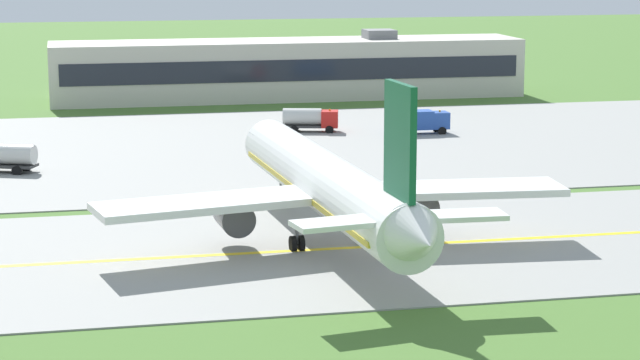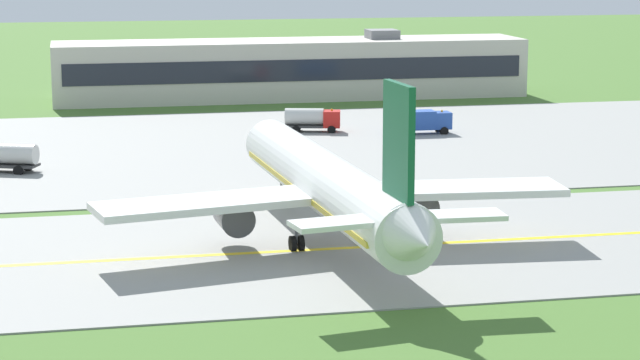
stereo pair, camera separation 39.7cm
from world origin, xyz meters
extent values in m
plane|color=#47702D|center=(0.00, 0.00, 0.00)|extent=(500.00, 500.00, 0.00)
cube|color=gray|center=(0.00, 0.00, 0.05)|extent=(240.00, 28.00, 0.10)
cube|color=gray|center=(10.00, 42.00, 0.05)|extent=(140.00, 52.00, 0.10)
cube|color=yellow|center=(0.00, 0.00, 0.11)|extent=(220.00, 0.60, 0.01)
cylinder|color=white|center=(-3.82, 2.26, 4.20)|extent=(6.09, 34.18, 4.00)
cone|color=white|center=(-4.95, 20.42, 4.20)|extent=(3.95, 2.83, 3.80)
cone|color=white|center=(-2.68, -16.11, 4.60)|extent=(3.59, 3.40, 3.40)
cube|color=gold|center=(-3.82, 2.26, 3.70)|extent=(6.01, 31.47, 0.36)
cube|color=#1E232D|center=(-4.81, 18.23, 4.90)|extent=(3.50, 2.01, 0.70)
cube|color=white|center=(-12.17, -0.47, 3.70)|extent=(15.66, 7.70, 0.50)
cylinder|color=#47474C|center=(-10.30, 1.65, 2.30)|extent=(2.51, 3.54, 2.30)
cylinder|color=black|center=(-10.40, 3.25, 2.30)|extent=(2.11, 0.38, 2.10)
cube|color=white|center=(4.80, 0.59, 3.70)|extent=(15.33, 5.95, 0.50)
cylinder|color=#47474C|center=(2.68, 2.46, 2.30)|extent=(2.51, 3.54, 2.30)
cylinder|color=black|center=(2.58, 4.06, 2.30)|extent=(2.11, 0.38, 2.10)
cube|color=#145938|center=(-2.89, -12.72, 9.45)|extent=(0.67, 4.42, 6.50)
cube|color=white|center=(-6.08, -13.11, 5.00)|extent=(6.31, 3.36, 0.30)
cube|color=white|center=(0.31, -12.72, 5.00)|extent=(6.10, 2.65, 0.30)
cylinder|color=slate|center=(-4.62, 15.23, 1.38)|extent=(0.24, 0.24, 1.65)
cylinder|color=black|center=(-4.62, 15.23, 0.55)|extent=(0.42, 1.12, 1.10)
cylinder|color=slate|center=(-6.29, 0.10, 1.38)|extent=(0.24, 0.24, 1.65)
cylinder|color=black|center=(-6.57, 0.08, 0.55)|extent=(0.42, 1.12, 1.10)
cylinder|color=black|center=(-6.02, 0.12, 0.55)|extent=(0.42, 1.12, 1.10)
cylinder|color=slate|center=(-1.10, 0.42, 1.38)|extent=(0.24, 0.24, 1.65)
cylinder|color=black|center=(-1.38, 0.40, 0.55)|extent=(0.42, 1.12, 1.10)
cylinder|color=black|center=(-0.83, 0.44, 0.55)|extent=(0.42, 1.12, 1.10)
cylinder|color=silver|center=(-25.89, 33.02, 1.75)|extent=(4.57, 3.21, 1.80)
cube|color=#383838|center=(-25.89, 33.02, 0.72)|extent=(4.68, 3.49, 0.24)
cylinder|color=black|center=(-25.49, 31.73, 0.45)|extent=(0.95, 0.61, 0.90)
cylinder|color=black|center=(-24.72, 33.69, 0.45)|extent=(0.95, 0.61, 0.90)
cube|color=#264CA5|center=(18.60, 46.99, 1.50)|extent=(1.81, 2.01, 1.80)
cube|color=#1E232D|center=(19.37, 46.99, 1.81)|extent=(0.13, 1.84, 0.81)
cube|color=#264CA5|center=(15.60, 47.01, 1.60)|extent=(4.21, 2.13, 2.00)
cylinder|color=orange|center=(18.60, 46.99, 2.50)|extent=(0.20, 0.20, 0.18)
cylinder|color=black|center=(18.61, 47.99, 0.45)|extent=(0.90, 0.31, 0.90)
cylinder|color=black|center=(18.60, 45.99, 0.45)|extent=(0.90, 0.31, 0.90)
cylinder|color=black|center=(14.77, 48.07, 0.45)|extent=(0.90, 0.31, 0.90)
cylinder|color=black|center=(14.76, 45.97, 0.45)|extent=(0.90, 0.31, 0.90)
cube|color=red|center=(7.16, 50.36, 1.50)|extent=(2.24, 2.38, 1.80)
cube|color=#1E232D|center=(7.90, 50.17, 1.81)|extent=(0.57, 1.81, 0.81)
cylinder|color=silver|center=(4.25, 51.10, 1.75)|extent=(4.51, 2.78, 1.80)
cube|color=#383838|center=(4.25, 51.10, 0.72)|extent=(4.59, 3.07, 0.24)
cylinder|color=orange|center=(7.16, 50.36, 2.50)|extent=(0.20, 0.20, 0.18)
cylinder|color=black|center=(7.41, 51.33, 0.45)|extent=(0.95, 0.51, 0.90)
cylinder|color=black|center=(6.91, 49.39, 0.45)|extent=(0.95, 0.51, 0.90)
cylinder|color=black|center=(3.70, 52.33, 0.45)|extent=(0.95, 0.51, 0.90)
cylinder|color=black|center=(3.18, 50.29, 0.45)|extent=(0.95, 0.51, 0.90)
cube|color=beige|center=(8.36, 81.06, 3.85)|extent=(62.39, 11.08, 7.70)
cube|color=#1E232D|center=(8.36, 75.47, 4.23)|extent=(59.90, 0.10, 2.77)
cube|color=slate|center=(20.84, 81.06, 8.30)|extent=(4.00, 4.00, 1.20)
camera|label=1|loc=(-21.26, -77.00, 20.29)|focal=67.89mm
camera|label=2|loc=(-20.88, -77.08, 20.29)|focal=67.89mm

